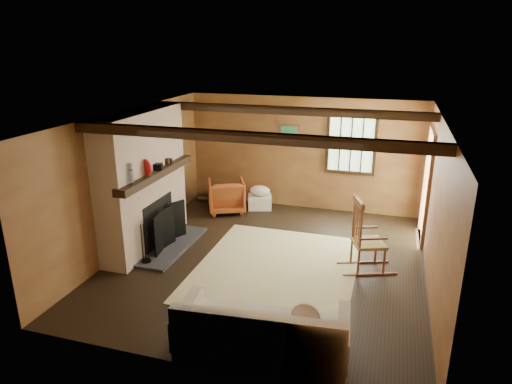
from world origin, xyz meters
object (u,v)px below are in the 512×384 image
(rocking_chair, at_px, (366,240))
(armchair, at_px, (226,196))
(sofa, at_px, (262,338))
(laundry_basket, at_px, (260,202))
(fireplace, at_px, (145,186))

(rocking_chair, xyz_separation_m, armchair, (-3.03, 1.82, -0.15))
(sofa, height_order, laundry_basket, sofa)
(laundry_basket, bearing_deg, rocking_chair, -42.49)
(fireplace, xyz_separation_m, laundry_basket, (1.38, 2.36, -0.95))
(fireplace, height_order, laundry_basket, fireplace)
(fireplace, height_order, rocking_chair, fireplace)
(rocking_chair, relative_size, laundry_basket, 2.40)
(sofa, bearing_deg, fireplace, 134.31)
(rocking_chair, relative_size, armchair, 1.55)
(fireplace, distance_m, laundry_basket, 2.90)
(rocking_chair, distance_m, laundry_basket, 3.27)
(rocking_chair, bearing_deg, laundry_basket, 26.72)
(fireplace, bearing_deg, sofa, -40.37)
(laundry_basket, bearing_deg, armchair, -149.83)
(rocking_chair, relative_size, sofa, 0.60)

